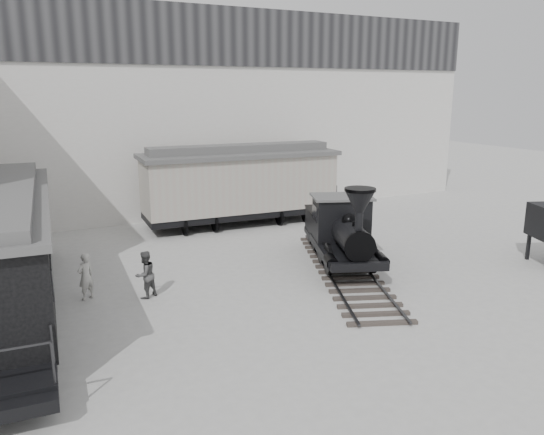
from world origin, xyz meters
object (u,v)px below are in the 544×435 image
boxcar (240,183)px  visitor_b (145,275)px  passenger_coach (2,250)px  visitor_a (86,276)px  locomotive (343,235)px

boxcar → visitor_b: 10.51m
passenger_coach → visitor_a: 2.63m
passenger_coach → locomotive: bearing=-1.6°
boxcar → locomotive: bearing=-81.0°
boxcar → passenger_coach: bearing=-144.1°
passenger_coach → visitor_b: bearing=-7.9°
locomotive → boxcar: size_ratio=0.97×
passenger_coach → visitor_a: bearing=1.0°
locomotive → visitor_b: (-7.66, 0.15, -0.47)m
locomotive → boxcar: bearing=117.1°
boxcar → visitor_a: size_ratio=6.40×
boxcar → passenger_coach: 13.02m
locomotive → visitor_a: 9.51m
locomotive → visitor_a: locomotive is taller
locomotive → visitor_a: size_ratio=6.24×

